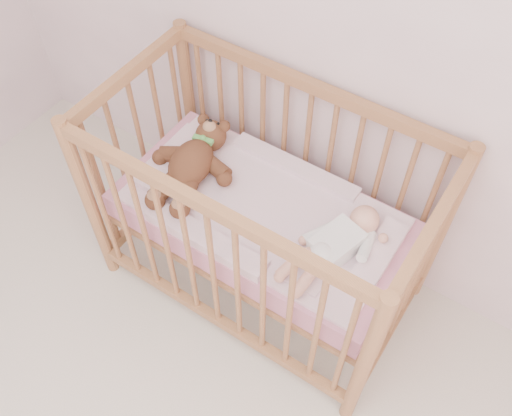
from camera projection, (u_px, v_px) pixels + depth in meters
The scene contains 6 objects.
wall_back at pixel (396, 12), 1.84m from camera, with size 4.00×0.02×2.70m, color white.
crib at pixel (263, 217), 2.39m from camera, with size 1.36×0.76×1.00m, color #AD7949, non-canonical shape.
mattress at pixel (263, 220), 2.41m from camera, with size 1.22×0.62×0.13m, color pink.
blanket at pixel (263, 209), 2.35m from camera, with size 1.10×0.58×0.06m, color #F1A6C0, non-canonical shape.
baby at pixel (337, 241), 2.16m from camera, with size 0.25×0.52×0.13m, color white, non-canonical shape.
teddy_bear at pixel (191, 164), 2.38m from camera, with size 0.39×0.55×0.15m, color brown, non-canonical shape.
Camera 1 is at (0.51, 0.40, 2.43)m, focal length 40.00 mm.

